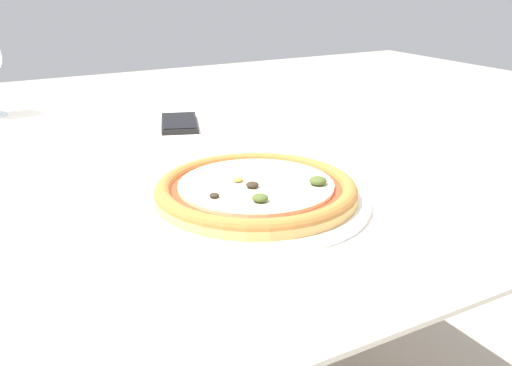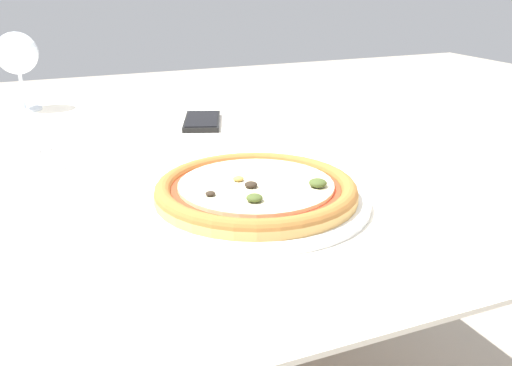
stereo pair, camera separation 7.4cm
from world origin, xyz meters
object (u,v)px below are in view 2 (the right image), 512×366
(dining_table, at_px, (184,190))
(wine_glass_far_left, at_px, (17,55))
(pizza_plate, at_px, (256,192))
(fork, at_px, (48,154))
(cell_phone, at_px, (202,121))

(dining_table, bearing_deg, wine_glass_far_left, 120.39)
(dining_table, distance_m, pizza_plate, 0.31)
(dining_table, bearing_deg, fork, 168.94)
(fork, height_order, cell_phone, cell_phone)
(dining_table, relative_size, fork, 7.02)
(pizza_plate, bearing_deg, cell_phone, 81.42)
(dining_table, distance_m, cell_phone, 0.18)
(cell_phone, bearing_deg, wine_glass_far_left, 140.28)
(wine_glass_far_left, bearing_deg, cell_phone, -39.72)
(pizza_plate, xyz_separation_m, cell_phone, (0.06, 0.43, -0.01))
(fork, distance_m, cell_phone, 0.32)
(dining_table, bearing_deg, cell_phone, 59.56)
(pizza_plate, height_order, fork, pizza_plate)
(fork, bearing_deg, cell_phone, 18.18)
(fork, height_order, wine_glass_far_left, wine_glass_far_left)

